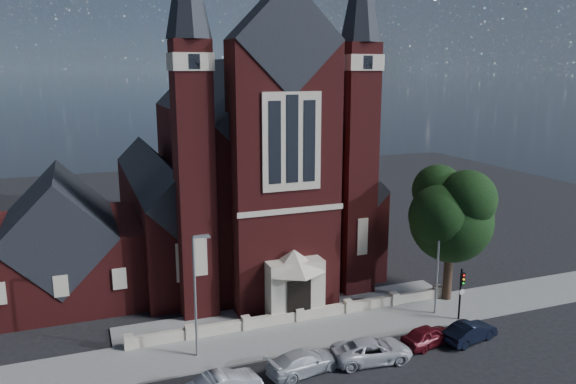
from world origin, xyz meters
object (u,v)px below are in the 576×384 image
car_silver_b (304,362)px  car_white_suv (372,350)px  traffic_signal (461,288)px  street_lamp_right (439,256)px  car_dark_red (428,336)px  street_lamp_left (196,289)px  car_navy (470,332)px  church (236,173)px  street_tree (455,216)px  car_silver_a (224,384)px  parish_hall (61,247)px

car_silver_b → car_white_suv: car_white_suv is taller
traffic_signal → car_white_suv: bearing=-162.4°
street_lamp_right → car_dark_red: size_ratio=2.01×
street_lamp_left → car_navy: size_ratio=1.95×
church → street_lamp_left: church is taller
church → street_tree: (12.60, -17.23, -1.23)m
traffic_signal → car_silver_a: (-18.46, -3.27, -1.88)m
traffic_signal → car_navy: (-1.34, -2.84, -1.90)m
parish_hall → car_dark_red: (22.72, -17.88, -3.33)m
car_white_suv → traffic_signal: bearing=-65.6°
traffic_signal → car_silver_a: 18.85m
street_tree → street_lamp_left: (-20.51, -1.71, -2.36)m
parish_hall → car_silver_b: (13.67, -18.11, -3.32)m
parish_hall → street_lamp_left: bearing=-60.0°
parish_hall → car_silver_a: bearing=-65.6°
car_dark_red → car_silver_b: bearing=79.4°
street_lamp_left → street_lamp_right: 18.00m
traffic_signal → car_navy: traffic_signal is taller
street_lamp_right → car_white_suv: (-7.88, -4.37, -3.89)m
street_lamp_right → car_dark_red: (-3.37, -3.88, -3.91)m
parish_hall → car_silver_a: parish_hall is taller
street_lamp_right → car_white_suv: street_lamp_right is taller
car_silver_b → car_white_suv: bearing=-103.5°
street_lamp_left → traffic_signal: 19.08m
church → car_white_suv: bearing=-84.6°
church → street_lamp_right: 21.76m
car_navy → street_tree: bearing=-38.4°
car_white_suv → car_dark_red: car_white_suv is taller
traffic_signal → car_dark_red: bearing=-151.7°
street_lamp_left → parish_hall: bearing=120.0°
car_silver_b → car_dark_red: bearing=-98.8°
church → car_white_suv: (2.21, -23.31, -7.47)m
car_silver_b → street_lamp_left: bearing=43.3°
street_tree → car_silver_a: street_tree is taller
car_silver_a → car_silver_b: (5.14, 0.73, -0.02)m
parish_hall → street_tree: bearing=-23.3°
street_lamp_left → car_silver_b: bearing=-36.4°
car_silver_a → car_dark_red: car_silver_a is taller
street_lamp_left → car_white_suv: street_lamp_left is taller
parish_hall → car_white_suv: size_ratio=2.39×
traffic_signal → parish_hall: bearing=150.0°
car_silver_b → car_navy: car_silver_b is taller
car_white_suv → street_lamp_left: bearing=73.5°
church → car_white_suv: 24.58m
car_white_suv → car_silver_a: bearing=99.6°
parish_hall → car_white_suv: 26.08m
parish_hall → car_white_suv: (18.21, -18.37, -3.30)m
street_lamp_right → street_tree: bearing=34.3°
street_tree → car_dark_red: 10.25m
traffic_signal → church: bearing=118.2°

